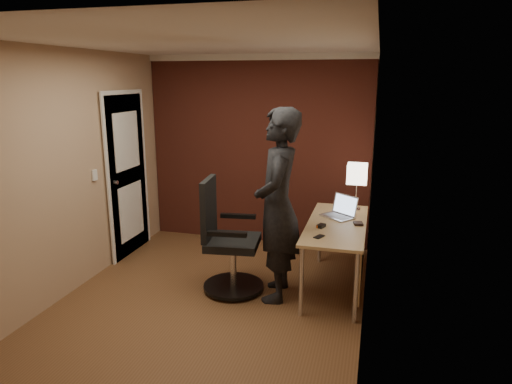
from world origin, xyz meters
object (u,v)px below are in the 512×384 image
desk (343,235)px  person (278,206)px  phone (319,237)px  laptop (341,211)px  office_chair (226,243)px  desk_lamp (357,174)px  mouse (321,226)px  wallet (358,223)px

desk → person: 0.81m
phone → laptop: bearing=103.1°
laptop → office_chair: 1.30m
desk → desk_lamp: size_ratio=2.80×
desk → mouse: mouse is taller
desk_lamp → wallet: bearing=-83.8°
laptop → phone: laptop is taller
laptop → wallet: (0.20, -0.24, -0.05)m
desk_lamp → mouse: size_ratio=5.35×
phone → person: bearing=-174.1°
desk → office_chair: 1.23m
desk → laptop: bearing=102.1°
mouse → person: size_ratio=0.05×
desk → person: person is taller
desk → phone: 0.54m
laptop → phone: size_ratio=3.65×
wallet → laptop: bearing=129.8°
phone → office_chair: office_chair is taller
office_chair → wallet: bearing=15.0°
wallet → desk_lamp: bearing=96.2°
desk_lamp → laptop: 0.49m
desk → mouse: 0.32m
desk → office_chair: (-1.18, -0.34, -0.08)m
laptop → office_chair: size_ratio=0.36×
desk → mouse: bearing=-139.6°
office_chair → phone: bearing=-7.9°
person → laptop: bearing=128.5°
mouse → phone: bearing=-66.7°
mouse → office_chair: size_ratio=0.08×
desk_lamp → wallet: (0.06, -0.55, -0.41)m
phone → mouse: bearing=117.7°
laptop → phone: 0.75m
phone → wallet: (0.34, 0.49, 0.01)m
desk_lamp → office_chair: size_ratio=0.45×
wallet → office_chair: office_chair is taller
wallet → mouse: bearing=-151.8°
laptop → wallet: 0.32m
phone → wallet: size_ratio=1.05×
wallet → person: 0.88m
phone → wallet: wallet is taller
laptop → person: size_ratio=0.22×
office_chair → person: size_ratio=0.61×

